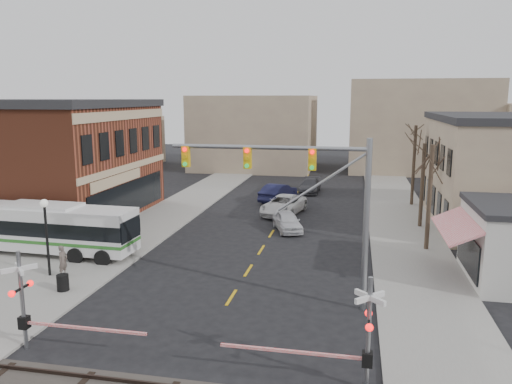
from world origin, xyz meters
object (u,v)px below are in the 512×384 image
Objects in this scene: traffic_signal_mast at (310,188)px; car_a at (287,221)px; rr_crossing_east at (355,334)px; trash_bin at (63,283)px; street_lamp at (46,221)px; car_c at (284,205)px; pedestrian_near at (63,261)px; pedestrian_far at (77,239)px; transit_bus at (44,227)px; car_b at (278,193)px; car_d at (310,186)px; rr_crossing_west at (32,302)px.

traffic_signal_mast is 14.42m from car_a.
rr_crossing_east reaches higher than trash_bin.
traffic_signal_mast reaches higher than street_lamp.
car_a is 5.30m from car_c.
car_a is 16.29m from pedestrian_near.
pedestrian_far is at bearing 161.53° from traffic_signal_mast.
car_b is (11.96, 19.05, -0.89)m from transit_bus.
rr_crossing_east is 18.17m from street_lamp.
car_d is at bearing 71.80° from trash_bin.
trash_bin is at bearing 90.13° from car_b.
pedestrian_far is (-1.55, 4.07, 0.02)m from pedestrian_near.
pedestrian_near is at bearing 154.19° from rr_crossing_east.
rr_crossing_west and rr_crossing_east have the same top height.
street_lamp reaches higher than car_b.
transit_bus is at bearing 122.32° from rr_crossing_west.
transit_bus is at bearing 50.81° from pedestrian_near.
rr_crossing_west is 1.00× the size of rr_crossing_east.
car_c is at bearing 120.18° from car_b.
street_lamp is (-4.22, 7.32, 1.21)m from rr_crossing_west.
car_b is at bearing 57.88° from transit_bus.
car_d is (7.54, 35.25, -1.27)m from rr_crossing_west.
trash_bin is 0.16× the size of car_b.
rr_crossing_east is 1.31× the size of street_lamp.
rr_crossing_west is 0.97× the size of car_c.
traffic_signal_mast is 1.79× the size of car_b.
traffic_signal_mast is at bearing 32.50° from rr_crossing_west.
car_a is (-4.97, 19.87, -1.26)m from rr_crossing_east.
car_c is at bearing 80.59° from car_a.
transit_bus is 2.08× the size of car_c.
pedestrian_far reaches higher than car_b.
traffic_signal_mast is 24.66m from car_b.
traffic_signal_mast is at bearing -87.54° from pedestrian_near.
car_b is (7.25, 24.57, 0.31)m from trash_bin.
traffic_signal_mast is 5.32× the size of pedestrian_near.
street_lamp is 0.89× the size of car_d.
rr_crossing_east is 20.78m from pedestrian_far.
transit_bus is 18.06m from traffic_signal_mast.
rr_crossing_west is 36.07m from car_d.
car_a is 0.80× the size of car_b.
car_d is 29.97m from pedestrian_near.
rr_crossing_west reaches higher than car_d.
traffic_signal_mast reaches higher than transit_bus.
street_lamp is at bearing -104.50° from pedestrian_far.
rr_crossing_west is 3.13× the size of pedestrian_far.
rr_crossing_east is at bearing -24.58° from street_lamp.
transit_bus is 2.14× the size of rr_crossing_west.
rr_crossing_east is at bearing -71.55° from traffic_signal_mast.
rr_crossing_west is at bearing -148.86° from pedestrian_near.
pedestrian_far reaches higher than car_c.
transit_bus is 6.71× the size of pedestrian_far.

